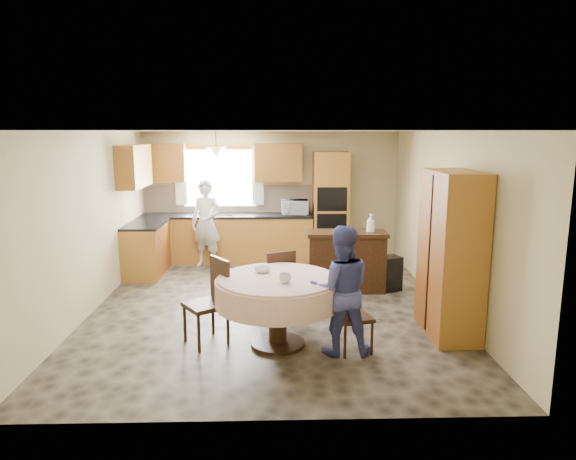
# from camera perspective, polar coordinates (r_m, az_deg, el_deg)

# --- Properties ---
(floor) EXTENTS (5.00, 6.00, 0.01)m
(floor) POSITION_cam_1_polar(r_m,az_deg,el_deg) (7.53, -1.97, -8.45)
(floor) COLOR brown
(floor) RESTS_ON ground
(ceiling) EXTENTS (5.00, 6.00, 0.01)m
(ceiling) POSITION_cam_1_polar(r_m,az_deg,el_deg) (7.10, -2.11, 10.95)
(ceiling) COLOR white
(ceiling) RESTS_ON wall_back
(wall_back) EXTENTS (5.00, 0.02, 2.50)m
(wall_back) POSITION_cam_1_polar(r_m,az_deg,el_deg) (10.18, -1.93, 3.87)
(wall_back) COLOR tan
(wall_back) RESTS_ON floor
(wall_front) EXTENTS (5.00, 0.02, 2.50)m
(wall_front) POSITION_cam_1_polar(r_m,az_deg,el_deg) (4.29, -2.30, -5.94)
(wall_front) COLOR tan
(wall_front) RESTS_ON floor
(wall_left) EXTENTS (0.02, 6.00, 2.50)m
(wall_left) POSITION_cam_1_polar(r_m,az_deg,el_deg) (7.65, -21.11, 0.81)
(wall_left) COLOR tan
(wall_left) RESTS_ON floor
(wall_right) EXTENTS (0.02, 6.00, 2.50)m
(wall_right) POSITION_cam_1_polar(r_m,az_deg,el_deg) (7.61, 17.13, 1.01)
(wall_right) COLOR tan
(wall_right) RESTS_ON floor
(window) EXTENTS (1.40, 0.03, 1.10)m
(window) POSITION_cam_1_polar(r_m,az_deg,el_deg) (10.18, -7.61, 5.76)
(window) COLOR white
(window) RESTS_ON wall_back
(curtain_left) EXTENTS (0.22, 0.02, 1.15)m
(curtain_left) POSITION_cam_1_polar(r_m,az_deg,el_deg) (10.23, -11.85, 5.93)
(curtain_left) COLOR white
(curtain_left) RESTS_ON wall_back
(curtain_right) EXTENTS (0.22, 0.02, 1.15)m
(curtain_right) POSITION_cam_1_polar(r_m,az_deg,el_deg) (10.07, -3.38, 6.07)
(curtain_right) COLOR white
(curtain_right) RESTS_ON wall_back
(base_cab_back) EXTENTS (3.30, 0.60, 0.88)m
(base_cab_back) POSITION_cam_1_polar(r_m,az_deg,el_deg) (10.06, -6.76, -0.97)
(base_cab_back) COLOR gold
(base_cab_back) RESTS_ON floor
(counter_back) EXTENTS (3.30, 0.64, 0.04)m
(counter_back) POSITION_cam_1_polar(r_m,az_deg,el_deg) (9.97, -6.81, 1.62)
(counter_back) COLOR black
(counter_back) RESTS_ON base_cab_back
(base_cab_left) EXTENTS (0.60, 1.20, 0.88)m
(base_cab_left) POSITION_cam_1_polar(r_m,az_deg,el_deg) (9.41, -15.46, -2.11)
(base_cab_left) COLOR gold
(base_cab_left) RESTS_ON floor
(counter_left) EXTENTS (0.64, 1.20, 0.04)m
(counter_left) POSITION_cam_1_polar(r_m,az_deg,el_deg) (9.32, -15.60, 0.64)
(counter_left) COLOR black
(counter_left) RESTS_ON base_cab_left
(backsplash) EXTENTS (3.30, 0.02, 0.55)m
(backsplash) POSITION_cam_1_polar(r_m,az_deg,el_deg) (10.22, -6.71, 3.43)
(backsplash) COLOR tan
(backsplash) RESTS_ON wall_back
(wall_cab_left) EXTENTS (0.85, 0.33, 0.72)m
(wall_cab_left) POSITION_cam_1_polar(r_m,az_deg,el_deg) (10.18, -13.68, 7.30)
(wall_cab_left) COLOR #A56F29
(wall_cab_left) RESTS_ON wall_back
(wall_cab_right) EXTENTS (0.90, 0.33, 0.72)m
(wall_cab_right) POSITION_cam_1_polar(r_m,az_deg,el_deg) (9.96, -1.09, 7.53)
(wall_cab_right) COLOR #A56F29
(wall_cab_right) RESTS_ON wall_back
(wall_cab_side) EXTENTS (0.33, 1.20, 0.72)m
(wall_cab_side) POSITION_cam_1_polar(r_m,az_deg,el_deg) (9.24, -16.74, 6.81)
(wall_cab_side) COLOR #A56F29
(wall_cab_side) RESTS_ON wall_left
(oven_tower) EXTENTS (0.66, 0.62, 2.12)m
(oven_tower) POSITION_cam_1_polar(r_m,az_deg,el_deg) (9.96, 4.71, 2.58)
(oven_tower) COLOR gold
(oven_tower) RESTS_ON floor
(oven_upper) EXTENTS (0.56, 0.01, 0.45)m
(oven_upper) POSITION_cam_1_polar(r_m,az_deg,el_deg) (9.62, 4.93, 3.43)
(oven_upper) COLOR black
(oven_upper) RESTS_ON oven_tower
(oven_lower) EXTENTS (0.56, 0.01, 0.45)m
(oven_lower) POSITION_cam_1_polar(r_m,az_deg,el_deg) (9.70, 4.88, 0.50)
(oven_lower) COLOR black
(oven_lower) RESTS_ON oven_tower
(pendant) EXTENTS (0.36, 0.36, 0.18)m
(pendant) POSITION_cam_1_polar(r_m,az_deg,el_deg) (9.67, -7.98, 8.57)
(pendant) COLOR beige
(pendant) RESTS_ON ceiling
(sideboard) EXTENTS (1.27, 0.56, 0.89)m
(sideboard) POSITION_cam_1_polar(r_m,az_deg,el_deg) (8.19, 6.50, -3.65)
(sideboard) COLOR #36200E
(sideboard) RESTS_ON floor
(space_heater) EXTENTS (0.48, 0.41, 0.55)m
(space_heater) POSITION_cam_1_polar(r_m,az_deg,el_deg) (8.32, 10.97, -4.77)
(space_heater) COLOR black
(space_heater) RESTS_ON floor
(cupboard) EXTENTS (0.53, 1.07, 2.03)m
(cupboard) POSITION_cam_1_polar(r_m,az_deg,el_deg) (6.58, 17.64, -2.57)
(cupboard) COLOR gold
(cupboard) RESTS_ON floor
(dining_table) EXTENTS (1.45, 1.45, 0.83)m
(dining_table) POSITION_cam_1_polar(r_m,az_deg,el_deg) (6.02, -1.17, -6.96)
(dining_table) COLOR #36200E
(dining_table) RESTS_ON floor
(chair_left) EXTENTS (0.61, 0.61, 1.02)m
(chair_left) POSITION_cam_1_polar(r_m,az_deg,el_deg) (6.21, -8.48, -7.33)
(chair_left) COLOR #36200E
(chair_left) RESTS_ON floor
(chair_back) EXTENTS (0.54, 0.54, 0.96)m
(chair_back) POSITION_cam_1_polar(r_m,az_deg,el_deg) (6.85, -1.08, -5.74)
(chair_back) COLOR #36200E
(chair_back) RESTS_ON floor
(chair_right) EXTENTS (0.46, 0.46, 0.88)m
(chair_right) POSITION_cam_1_polar(r_m,az_deg,el_deg) (5.93, 6.63, -8.98)
(chair_right) COLOR #36200E
(chair_right) RESTS_ON floor
(framed_picture) EXTENTS (0.06, 0.64, 0.53)m
(framed_picture) POSITION_cam_1_polar(r_m,az_deg,el_deg) (7.83, 16.37, 3.79)
(framed_picture) COLOR gold
(framed_picture) RESTS_ON wall_right
(microwave) EXTENTS (0.52, 0.36, 0.28)m
(microwave) POSITION_cam_1_polar(r_m,az_deg,el_deg) (9.87, 0.74, 2.54)
(microwave) COLOR silver
(microwave) RESTS_ON counter_back
(person_sink) EXTENTS (0.69, 0.56, 1.62)m
(person_sink) POSITION_cam_1_polar(r_m,az_deg,el_deg) (9.63, -9.06, 0.70)
(person_sink) COLOR silver
(person_sink) RESTS_ON floor
(person_dining) EXTENTS (0.73, 0.57, 1.48)m
(person_dining) POSITION_cam_1_polar(r_m,az_deg,el_deg) (5.82, 5.85, -6.68)
(person_dining) COLOR #3E4388
(person_dining) RESTS_ON floor
(bowl_sideboard) EXTENTS (0.30, 0.30, 0.06)m
(bowl_sideboard) POSITION_cam_1_polar(r_m,az_deg,el_deg) (8.05, 4.99, -0.39)
(bowl_sideboard) COLOR #B2B2B2
(bowl_sideboard) RESTS_ON sideboard
(bottle_sideboard) EXTENTS (0.16, 0.16, 0.34)m
(bottle_sideboard) POSITION_cam_1_polar(r_m,az_deg,el_deg) (8.12, 9.16, 0.59)
(bottle_sideboard) COLOR silver
(bottle_sideboard) RESTS_ON sideboard
(cup_table) EXTENTS (0.16, 0.16, 0.11)m
(cup_table) POSITION_cam_1_polar(r_m,az_deg,el_deg) (5.74, -0.33, -5.37)
(cup_table) COLOR #B2B2B2
(cup_table) RESTS_ON dining_table
(bowl_table) EXTENTS (0.24, 0.24, 0.06)m
(bowl_table) POSITION_cam_1_polar(r_m,az_deg,el_deg) (6.18, -2.85, -4.44)
(bowl_table) COLOR #B2B2B2
(bowl_table) RESTS_ON dining_table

